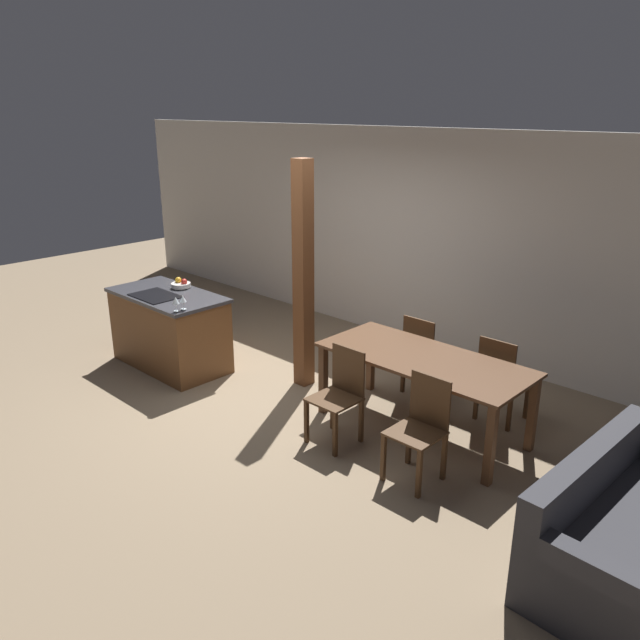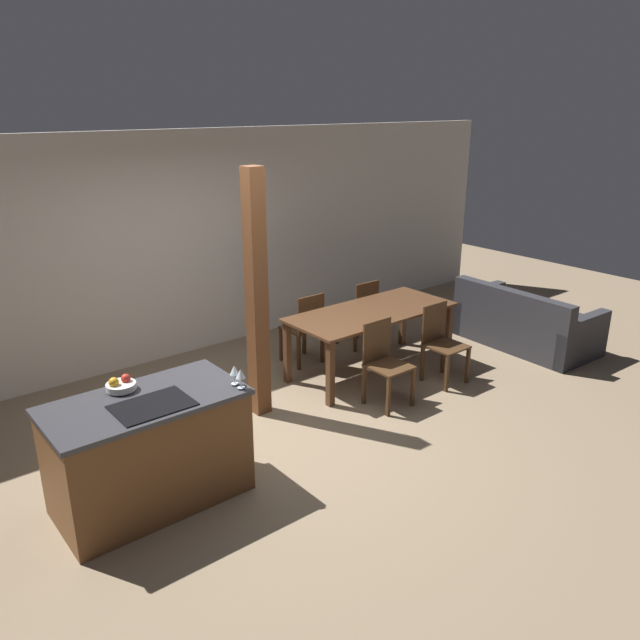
% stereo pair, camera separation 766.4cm
% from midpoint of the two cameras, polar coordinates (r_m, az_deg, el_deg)
% --- Properties ---
extents(ground_plane, '(16.00, 16.00, 0.00)m').
position_cam_midpoint_polar(ground_plane, '(5.16, 28.24, -18.73)').
color(ground_plane, '#847056').
extents(wall_back, '(11.20, 0.08, 2.70)m').
position_cam_midpoint_polar(wall_back, '(6.84, 35.89, 1.69)').
color(wall_back, silver).
rests_on(wall_back, ground_plane).
extents(kitchen_island, '(1.47, 0.78, 0.90)m').
position_cam_midpoint_polar(kitchen_island, '(5.16, 12.71, -10.71)').
color(kitchen_island, brown).
rests_on(kitchen_island, ground_plane).
extents(fruit_bowl, '(0.23, 0.23, 0.11)m').
position_cam_midpoint_polar(fruit_bowl, '(5.17, 13.85, -4.67)').
color(fruit_bowl, silver).
rests_on(fruit_bowl, kitchen_island).
extents(wine_glass_near, '(0.07, 0.07, 0.16)m').
position_cam_midpoint_polar(wine_glass_near, '(4.39, 18.49, -8.46)').
color(wine_glass_near, silver).
rests_on(wine_glass_near, kitchen_island).
extents(wine_glass_middle, '(0.07, 0.07, 0.16)m').
position_cam_midpoint_polar(wine_glass_middle, '(4.46, 19.00, -8.05)').
color(wine_glass_middle, silver).
rests_on(wine_glass_middle, kitchen_island).
extents(dining_table, '(1.98, 0.87, 0.75)m').
position_cam_midpoint_polar(dining_table, '(5.28, 48.59, -14.03)').
color(dining_table, '#51331E').
rests_on(dining_table, ground_plane).
extents(dining_chair_near_left, '(0.40, 0.40, 0.88)m').
position_cam_midpoint_polar(dining_chair_near_left, '(4.74, 42.96, -18.67)').
color(dining_chair_near_left, '#472D19').
rests_on(dining_chair_near_left, ground_plane).
extents(dining_chair_near_right, '(0.40, 0.40, 0.88)m').
position_cam_midpoint_polar(dining_chair_near_right, '(4.90, 53.85, -20.54)').
color(dining_chair_near_right, '#472D19').
rests_on(dining_chair_near_right, ground_plane).
extents(dining_chair_far_left, '(0.40, 0.40, 0.88)m').
position_cam_midpoint_polar(dining_chair_far_left, '(5.91, 43.48, -11.75)').
color(dining_chair_far_left, '#472D19').
rests_on(dining_chair_far_left, ground_plane).
extents(dining_chair_far_right, '(0.40, 0.40, 0.88)m').
position_cam_midpoint_polar(dining_chair_far_right, '(6.03, 51.98, -13.45)').
color(dining_chair_far_right, '#472D19').
rests_on(dining_chair_far_right, ground_plane).
extents(couch, '(0.98, 1.74, 0.80)m').
position_cam_midpoint_polar(couch, '(5.69, 71.15, -23.52)').
color(couch, '#2D2D33').
rests_on(couch, ground_plane).
extents(timber_post, '(0.17, 0.17, 2.45)m').
position_cam_midpoint_polar(timber_post, '(5.02, 32.76, -4.51)').
color(timber_post, brown).
rests_on(timber_post, ground_plane).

